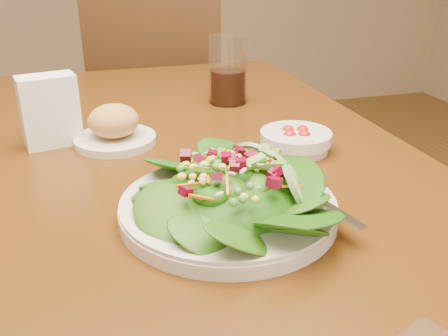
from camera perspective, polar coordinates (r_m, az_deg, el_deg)
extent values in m
cube|color=#442609|center=(0.90, -6.61, 0.16)|extent=(0.90, 1.40, 0.04)
cylinder|color=#36220F|center=(1.65, -23.50, -4.54)|extent=(0.07, 0.07, 0.71)
cylinder|color=#36220F|center=(1.71, 3.14, -1.39)|extent=(0.07, 0.07, 0.71)
cube|color=#36220F|center=(1.98, -7.23, 5.97)|extent=(0.56, 0.56, 0.04)
cylinder|color=#36220F|center=(2.25, -1.58, 1.67)|extent=(0.04, 0.04, 0.46)
cylinder|color=#36220F|center=(2.27, -11.72, 1.36)|extent=(0.04, 0.04, 0.46)
cylinder|color=#36220F|center=(1.89, -1.04, -3.00)|extent=(0.04, 0.04, 0.46)
cylinder|color=#36220F|center=(1.91, -13.12, -3.30)|extent=(0.04, 0.04, 0.46)
cube|color=#36220F|center=(1.69, -8.08, 12.55)|extent=(0.44, 0.13, 0.51)
cylinder|color=silver|center=(0.69, 0.46, -4.78)|extent=(0.30, 0.30, 0.02)
ellipsoid|color=#123C0B|center=(0.67, 0.47, -2.41)|extent=(0.20, 0.20, 0.04)
cube|color=silver|center=(0.70, 11.18, -3.47)|extent=(0.05, 0.18, 0.01)
cylinder|color=silver|center=(0.96, -12.31, 3.14)|extent=(0.15, 0.15, 0.02)
ellipsoid|color=#B88647|center=(0.95, -12.51, 5.31)|extent=(0.09, 0.09, 0.06)
cylinder|color=silver|center=(0.91, 8.18, 3.10)|extent=(0.13, 0.13, 0.04)
sphere|color=red|center=(0.92, 8.92, 4.02)|extent=(0.03, 0.03, 0.03)
sphere|color=red|center=(0.92, 7.31, 4.04)|extent=(0.03, 0.03, 0.03)
sphere|color=red|center=(0.90, 7.50, 3.46)|extent=(0.03, 0.03, 0.03)
sphere|color=red|center=(0.90, 9.15, 3.45)|extent=(0.03, 0.03, 0.03)
cylinder|color=silver|center=(1.17, 0.45, 11.14)|extent=(0.09, 0.09, 0.16)
cylinder|color=black|center=(1.18, 0.44, 9.31)|extent=(0.08, 0.08, 0.08)
cube|color=white|center=(0.97, -19.29, 6.19)|extent=(0.11, 0.08, 0.13)
cube|color=white|center=(0.97, -19.37, 6.76)|extent=(0.09, 0.06, 0.11)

